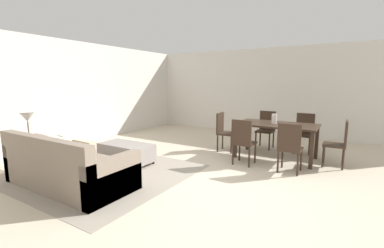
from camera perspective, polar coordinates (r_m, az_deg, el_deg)
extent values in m
plane|color=beige|center=(4.15, 3.54, -14.18)|extent=(10.80, 10.80, 0.00)
cube|color=silver|center=(8.57, 19.66, 6.63)|extent=(9.00, 0.12, 2.70)
cube|color=silver|center=(7.38, -26.94, 5.87)|extent=(0.12, 11.00, 2.70)
cube|color=gray|center=(5.15, -18.92, -9.92)|extent=(3.00, 2.80, 0.01)
cube|color=gray|center=(4.69, -24.93, -9.51)|extent=(2.14, 0.98, 0.42)
cube|color=gray|center=(4.38, -29.77, -5.32)|extent=(2.14, 0.16, 0.44)
cube|color=gray|center=(5.50, -30.84, -6.20)|extent=(0.14, 0.98, 0.62)
cube|color=gray|center=(3.90, -16.66, -11.23)|extent=(0.14, 0.98, 0.62)
cube|color=gray|center=(4.99, -30.18, -4.11)|extent=(0.38, 0.12, 0.37)
cube|color=silver|center=(4.51, -26.71, -5.04)|extent=(0.39, 0.13, 0.39)
cube|color=beige|center=(4.06, -22.41, -6.12)|extent=(0.40, 0.11, 0.40)
cube|color=gray|center=(5.53, -14.10, -5.93)|extent=(1.11, 0.57, 0.34)
cylinder|color=#332319|center=(6.09, -15.80, -6.57)|extent=(0.05, 0.05, 0.06)
cylinder|color=#332319|center=(5.42, -8.44, -8.29)|extent=(0.05, 0.05, 0.06)
cylinder|color=#332319|center=(5.80, -19.22, -7.53)|extent=(0.05, 0.05, 0.06)
cylinder|color=#332319|center=(5.09, -11.86, -9.55)|extent=(0.05, 0.05, 0.06)
cube|color=brown|center=(5.82, -31.91, -3.06)|extent=(0.40, 0.40, 0.03)
cylinder|color=brown|center=(6.10, -30.98, -5.22)|extent=(0.04, 0.04, 0.54)
cylinder|color=brown|center=(5.80, -29.42, -5.76)|extent=(0.04, 0.04, 0.54)
cylinder|color=brown|center=(5.96, -33.88, -5.78)|extent=(0.04, 0.04, 0.54)
cylinder|color=brown|center=(5.65, -32.43, -6.38)|extent=(0.04, 0.04, 0.54)
cylinder|color=brown|center=(5.81, -31.93, -2.80)|extent=(0.16, 0.16, 0.02)
cylinder|color=brown|center=(5.78, -32.08, -1.12)|extent=(0.02, 0.02, 0.32)
cone|color=silver|center=(5.75, -32.28, 1.33)|extent=(0.26, 0.26, 0.18)
cube|color=#332319|center=(5.89, 17.92, -0.13)|extent=(1.66, 0.92, 0.04)
cube|color=#332319|center=(6.55, 12.07, -2.37)|extent=(0.07, 0.07, 0.72)
cube|color=#332319|center=(6.23, 25.53, -3.66)|extent=(0.07, 0.07, 0.72)
cube|color=#332319|center=(5.82, 9.41, -3.74)|extent=(0.07, 0.07, 0.72)
cube|color=#332319|center=(5.45, 24.60, -5.33)|extent=(0.07, 0.07, 0.72)
cube|color=#332319|center=(5.37, 11.36, -4.11)|extent=(0.41, 0.41, 0.04)
cube|color=#332319|center=(5.15, 10.71, -1.74)|extent=(0.40, 0.05, 0.47)
cylinder|color=#332319|center=(5.64, 10.31, -5.80)|extent=(0.04, 0.04, 0.41)
cylinder|color=#332319|center=(5.52, 13.59, -6.23)|extent=(0.04, 0.04, 0.41)
cylinder|color=#332319|center=(5.33, 8.90, -6.62)|extent=(0.04, 0.04, 0.41)
cylinder|color=#332319|center=(5.21, 12.34, -7.09)|extent=(0.04, 0.04, 0.41)
cube|color=#332319|center=(5.13, 20.65, -5.13)|extent=(0.40, 0.40, 0.04)
cube|color=#332319|center=(4.91, 20.41, -2.70)|extent=(0.40, 0.04, 0.47)
cylinder|color=#332319|center=(5.38, 19.08, -6.87)|extent=(0.04, 0.04, 0.41)
cylinder|color=#332319|center=(5.33, 22.68, -7.25)|extent=(0.04, 0.04, 0.41)
cylinder|color=#332319|center=(5.06, 18.23, -7.83)|extent=(0.04, 0.04, 0.41)
cylinder|color=#332319|center=(5.00, 22.06, -8.25)|extent=(0.04, 0.04, 0.41)
cube|color=#332319|center=(6.78, 15.62, -1.53)|extent=(0.41, 0.41, 0.04)
cube|color=#332319|center=(6.91, 16.16, 0.79)|extent=(0.40, 0.05, 0.47)
cylinder|color=#332319|center=(6.61, 16.50, -3.81)|extent=(0.04, 0.04, 0.41)
cylinder|color=#332319|center=(6.71, 13.72, -3.51)|extent=(0.04, 0.04, 0.41)
cylinder|color=#332319|center=(6.93, 17.31, -3.27)|extent=(0.04, 0.04, 0.41)
cylinder|color=#332319|center=(7.03, 14.64, -2.98)|extent=(0.04, 0.04, 0.41)
cube|color=#332319|center=(6.58, 23.09, -2.23)|extent=(0.41, 0.41, 0.04)
cube|color=#332319|center=(6.72, 23.49, 0.17)|extent=(0.40, 0.05, 0.47)
cylinder|color=#332319|center=(6.44, 24.19, -4.59)|extent=(0.04, 0.04, 0.41)
cylinder|color=#332319|center=(6.50, 21.22, -4.29)|extent=(0.04, 0.04, 0.41)
cylinder|color=#332319|center=(6.77, 24.64, -3.99)|extent=(0.04, 0.04, 0.41)
cylinder|color=#332319|center=(6.82, 21.82, -3.71)|extent=(0.04, 0.04, 0.41)
cube|color=#332319|center=(5.82, 28.58, -4.03)|extent=(0.41, 0.41, 0.04)
cube|color=#332319|center=(5.77, 30.56, -1.70)|extent=(0.05, 0.40, 0.47)
cylinder|color=#332319|center=(5.71, 26.65, -6.45)|extent=(0.04, 0.04, 0.41)
cylinder|color=#332319|center=(6.04, 26.84, -5.65)|extent=(0.04, 0.04, 0.41)
cylinder|color=#332319|center=(5.70, 30.08, -6.72)|extent=(0.04, 0.04, 0.41)
cylinder|color=#332319|center=(6.03, 30.08, -5.91)|extent=(0.04, 0.04, 0.41)
cube|color=#332319|center=(6.29, 7.62, -2.07)|extent=(0.43, 0.43, 0.04)
cube|color=#332319|center=(6.31, 6.14, 0.34)|extent=(0.07, 0.40, 0.47)
cylinder|color=#332319|center=(6.44, 9.52, -3.90)|extent=(0.04, 0.04, 0.41)
cylinder|color=#332319|center=(6.13, 8.54, -4.54)|extent=(0.04, 0.04, 0.41)
cylinder|color=#332319|center=(6.55, 6.69, -3.62)|extent=(0.04, 0.04, 0.41)
cylinder|color=#332319|center=(6.24, 5.58, -4.23)|extent=(0.04, 0.04, 0.41)
cylinder|color=silver|center=(5.88, 17.48, 1.09)|extent=(0.11, 0.11, 0.21)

